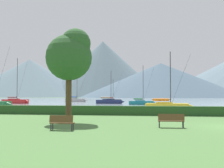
{
  "coord_description": "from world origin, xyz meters",
  "views": [
    {
      "loc": [
        -5.51,
        -21.24,
        2.18
      ],
      "look_at": [
        -18.42,
        60.37,
        5.52
      ],
      "focal_mm": 46.27,
      "sensor_mm": 36.0,
      "label": 1
    }
  ],
  "objects_px": {
    "sailboat_slip_8": "(112,100)",
    "park_tree": "(70,55)",
    "sailboat_slip_9": "(109,101)",
    "sailboat_slip_12": "(168,106)",
    "park_bench_under_tree": "(62,122)",
    "sailboat_slip_5": "(142,102)",
    "sailboat_slip_7": "(76,100)",
    "sailboat_slip_10": "(15,101)",
    "park_bench_near_path": "(171,120)"
  },
  "relations": [
    {
      "from": "sailboat_slip_8",
      "to": "sailboat_slip_5",
      "type": "bearing_deg",
      "value": -54.85
    },
    {
      "from": "sailboat_slip_5",
      "to": "park_tree",
      "type": "distance_m",
      "value": 47.59
    },
    {
      "from": "sailboat_slip_7",
      "to": "sailboat_slip_9",
      "type": "distance_m",
      "value": 28.32
    },
    {
      "from": "sailboat_slip_5",
      "to": "park_bench_under_tree",
      "type": "height_order",
      "value": "sailboat_slip_5"
    },
    {
      "from": "sailboat_slip_7",
      "to": "park_bench_near_path",
      "type": "bearing_deg",
      "value": -61.83
    },
    {
      "from": "sailboat_slip_7",
      "to": "park_tree",
      "type": "relative_size",
      "value": 1.27
    },
    {
      "from": "sailboat_slip_5",
      "to": "sailboat_slip_7",
      "type": "height_order",
      "value": "sailboat_slip_7"
    },
    {
      "from": "sailboat_slip_5",
      "to": "park_tree",
      "type": "relative_size",
      "value": 1.23
    },
    {
      "from": "park_bench_under_tree",
      "to": "park_tree",
      "type": "relative_size",
      "value": 0.2
    },
    {
      "from": "sailboat_slip_5",
      "to": "sailboat_slip_8",
      "type": "xyz_separation_m",
      "value": [
        -11.58,
        27.31,
        0.01
      ]
    },
    {
      "from": "sailboat_slip_8",
      "to": "park_bench_under_tree",
      "type": "height_order",
      "value": "sailboat_slip_8"
    },
    {
      "from": "sailboat_slip_8",
      "to": "sailboat_slip_12",
      "type": "bearing_deg",
      "value": -59.99
    },
    {
      "from": "sailboat_slip_7",
      "to": "sailboat_slip_8",
      "type": "height_order",
      "value": "sailboat_slip_7"
    },
    {
      "from": "sailboat_slip_8",
      "to": "sailboat_slip_10",
      "type": "xyz_separation_m",
      "value": [
        -23.63,
        -22.49,
        0.15
      ]
    },
    {
      "from": "sailboat_slip_12",
      "to": "park_bench_under_tree",
      "type": "relative_size",
      "value": 5.85
    },
    {
      "from": "sailboat_slip_9",
      "to": "park_bench_under_tree",
      "type": "bearing_deg",
      "value": -79.78
    },
    {
      "from": "sailboat_slip_5",
      "to": "sailboat_slip_12",
      "type": "height_order",
      "value": "sailboat_slip_5"
    },
    {
      "from": "sailboat_slip_9",
      "to": "sailboat_slip_12",
      "type": "height_order",
      "value": "sailboat_slip_12"
    },
    {
      "from": "sailboat_slip_7",
      "to": "sailboat_slip_10",
      "type": "xyz_separation_m",
      "value": [
        -9.83,
        -25.82,
        0.05
      ]
    },
    {
      "from": "sailboat_slip_8",
      "to": "sailboat_slip_9",
      "type": "xyz_separation_m",
      "value": [
        2.4,
        -19.9,
        0.08
      ]
    },
    {
      "from": "sailboat_slip_10",
      "to": "sailboat_slip_12",
      "type": "xyz_separation_m",
      "value": [
        40.55,
        -30.05,
        -0.1
      ]
    },
    {
      "from": "sailboat_slip_9",
      "to": "sailboat_slip_12",
      "type": "relative_size",
      "value": 1.0
    },
    {
      "from": "park_bench_near_path",
      "to": "sailboat_slip_5",
      "type": "bearing_deg",
      "value": 94.2
    },
    {
      "from": "sailboat_slip_8",
      "to": "park_bench_under_tree",
      "type": "relative_size",
      "value": 5.14
    },
    {
      "from": "sailboat_slip_10",
      "to": "sailboat_slip_9",
      "type": "bearing_deg",
      "value": 16.34
    },
    {
      "from": "sailboat_slip_8",
      "to": "park_bench_under_tree",
      "type": "distance_m",
      "value": 80.47
    },
    {
      "from": "park_bench_under_tree",
      "to": "sailboat_slip_5",
      "type": "bearing_deg",
      "value": 87.52
    },
    {
      "from": "sailboat_slip_5",
      "to": "sailboat_slip_10",
      "type": "height_order",
      "value": "sailboat_slip_10"
    },
    {
      "from": "sailboat_slip_10",
      "to": "park_bench_near_path",
      "type": "bearing_deg",
      "value": -43.29
    },
    {
      "from": "park_bench_near_path",
      "to": "park_bench_under_tree",
      "type": "bearing_deg",
      "value": -160.87
    },
    {
      "from": "sailboat_slip_10",
      "to": "park_bench_near_path",
      "type": "height_order",
      "value": "sailboat_slip_10"
    },
    {
      "from": "sailboat_slip_7",
      "to": "park_tree",
      "type": "height_order",
      "value": "sailboat_slip_7"
    },
    {
      "from": "sailboat_slip_8",
      "to": "park_bench_under_tree",
      "type": "xyz_separation_m",
      "value": [
        9.42,
        -79.91,
        -0.04
      ]
    },
    {
      "from": "sailboat_slip_5",
      "to": "sailboat_slip_12",
      "type": "xyz_separation_m",
      "value": [
        5.34,
        -25.23,
        0.06
      ]
    },
    {
      "from": "sailboat_slip_8",
      "to": "park_bench_near_path",
      "type": "bearing_deg",
      "value": -65.93
    },
    {
      "from": "sailboat_slip_5",
      "to": "sailboat_slip_7",
      "type": "xyz_separation_m",
      "value": [
        -25.38,
        30.64,
        0.11
      ]
    },
    {
      "from": "park_tree",
      "to": "park_bench_near_path",
      "type": "bearing_deg",
      "value": -19.49
    },
    {
      "from": "sailboat_slip_7",
      "to": "sailboat_slip_12",
      "type": "distance_m",
      "value": 63.76
    },
    {
      "from": "sailboat_slip_9",
      "to": "park_bench_under_tree",
      "type": "height_order",
      "value": "sailboat_slip_9"
    },
    {
      "from": "sailboat_slip_8",
      "to": "park_tree",
      "type": "bearing_deg",
      "value": -71.5
    },
    {
      "from": "sailboat_slip_7",
      "to": "sailboat_slip_8",
      "type": "bearing_deg",
      "value": -5.86
    },
    {
      "from": "sailboat_slip_10",
      "to": "park_bench_under_tree",
      "type": "bearing_deg",
      "value": -49.41
    },
    {
      "from": "park_bench_near_path",
      "to": "park_tree",
      "type": "xyz_separation_m",
      "value": [
        -8.03,
        2.84,
        5.02
      ]
    },
    {
      "from": "sailboat_slip_5",
      "to": "sailboat_slip_12",
      "type": "relative_size",
      "value": 1.06
    },
    {
      "from": "sailboat_slip_8",
      "to": "park_tree",
      "type": "height_order",
      "value": "sailboat_slip_8"
    },
    {
      "from": "park_bench_under_tree",
      "to": "sailboat_slip_10",
      "type": "bearing_deg",
      "value": 119.79
    },
    {
      "from": "sailboat_slip_8",
      "to": "sailboat_slip_10",
      "type": "distance_m",
      "value": 32.62
    },
    {
      "from": "sailboat_slip_5",
      "to": "park_bench_near_path",
      "type": "height_order",
      "value": "sailboat_slip_5"
    },
    {
      "from": "sailboat_slip_10",
      "to": "park_bench_under_tree",
      "type": "xyz_separation_m",
      "value": [
        33.05,
        -57.43,
        -0.19
      ]
    },
    {
      "from": "sailboat_slip_7",
      "to": "park_tree",
      "type": "distance_m",
      "value": 81.07
    }
  ]
}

